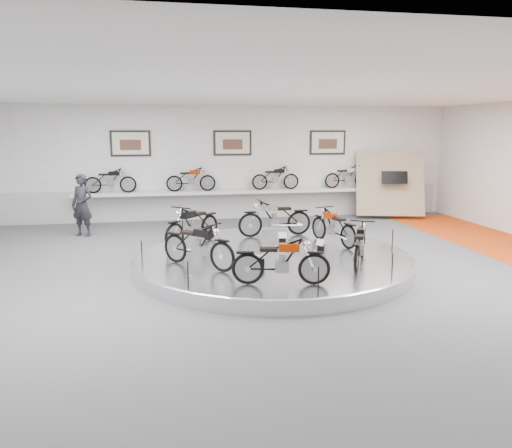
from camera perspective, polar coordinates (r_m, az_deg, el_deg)
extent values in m
plane|color=#505053|center=(11.38, 2.19, -5.35)|extent=(16.00, 16.00, 0.00)
plane|color=white|center=(10.98, 2.35, 15.15)|extent=(16.00, 16.00, 0.00)
plane|color=white|center=(17.87, -2.69, 7.00)|extent=(16.00, 0.00, 16.00)
plane|color=white|center=(4.54, 22.09, -4.68)|extent=(16.00, 0.00, 16.00)
cube|color=#BCBCBA|center=(18.01, -2.64, 2.38)|extent=(15.68, 0.04, 1.10)
cylinder|color=silver|center=(11.63, 1.88, -4.24)|extent=(6.40, 6.40, 0.30)
torus|color=#B2B2BA|center=(11.60, 1.88, -3.67)|extent=(6.40, 6.40, 0.10)
cube|color=silver|center=(17.67, -2.53, 3.70)|extent=(11.00, 0.55, 0.10)
cube|color=beige|center=(17.67, -14.15, 8.92)|extent=(1.35, 0.06, 0.88)
cube|color=beige|center=(17.80, -2.69, 9.24)|extent=(1.35, 0.06, 0.88)
cube|color=beige|center=(18.60, 8.19, 9.20)|extent=(1.35, 0.06, 0.88)
cube|color=tan|center=(18.68, 15.05, 4.50)|extent=(2.56, 1.52, 2.30)
imported|color=black|center=(15.77, -19.25, 2.04)|extent=(0.81, 0.71, 1.87)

